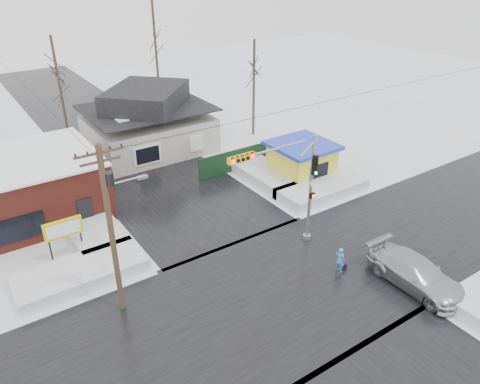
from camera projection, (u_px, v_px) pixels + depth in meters
ground at (288, 287)px, 25.33m from camera, size 120.00×120.00×0.00m
road_ns at (288, 287)px, 25.33m from camera, size 10.00×120.00×0.02m
road_ew at (288, 287)px, 25.33m from camera, size 120.00×10.00×0.02m
snowbank_nw at (81, 273)px, 25.80m from camera, size 7.00×3.00×0.80m
snowbank_ne at (322, 189)px, 34.72m from camera, size 7.00×3.00×0.80m
snowbank_nside_w at (88, 223)px, 30.45m from camera, size 3.00×8.00×0.80m
snowbank_nside_e at (261, 171)px, 37.39m from camera, size 3.00×8.00×0.80m
traffic_signal at (291, 181)px, 26.58m from camera, size 6.05×0.68×7.00m
utility_pole at (111, 222)px, 21.56m from camera, size 3.15×0.44×9.00m
brick_building at (4, 193)px, 30.60m from camera, size 12.20×8.20×4.12m
marquee_sign at (63, 230)px, 26.91m from camera, size 2.20×0.21×2.55m
house at (148, 122)px, 41.18m from camera, size 10.40×8.40×5.76m
kiosk at (302, 160)px, 36.66m from camera, size 4.60×4.60×2.88m
fence at (241, 159)px, 38.37m from camera, size 8.00×0.12×1.80m
tree_far_left at (55, 61)px, 38.63m from camera, size 3.00×3.00×10.00m
tree_far_mid at (154, 27)px, 44.31m from camera, size 3.00×3.00×12.00m
tree_far_right at (254, 60)px, 42.55m from camera, size 3.00×3.00×9.00m
pedestrian at (340, 260)px, 26.20m from camera, size 0.54×0.67×1.58m
car at (416, 273)px, 25.12m from camera, size 2.28×5.62×1.63m
shopping_bag at (344, 267)px, 26.66m from camera, size 0.30×0.21×0.35m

